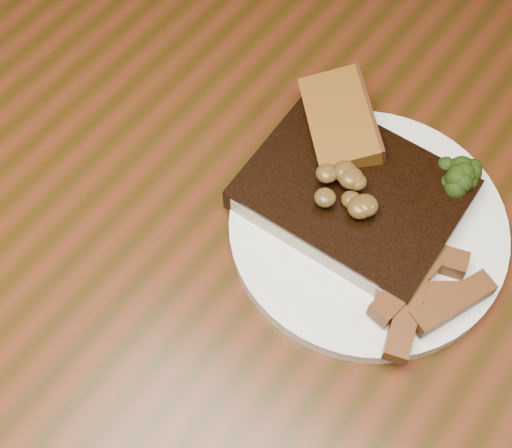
{
  "coord_description": "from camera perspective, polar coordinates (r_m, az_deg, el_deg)",
  "views": [
    {
      "loc": [
        0.17,
        -0.25,
        1.34
      ],
      "look_at": [
        -0.02,
        -0.01,
        0.78
      ],
      "focal_mm": 50.0,
      "sensor_mm": 36.0,
      "label": 1
    }
  ],
  "objects": [
    {
      "name": "steak",
      "position": [
        0.67,
        7.72,
        2.38
      ],
      "size": [
        0.2,
        0.15,
        0.03
      ],
      "primitive_type": "cube",
      "rotation": [
        0.0,
        0.0,
        0.05
      ],
      "color": "black",
      "rests_on": "plate"
    },
    {
      "name": "plate",
      "position": [
        0.67,
        8.89,
        -0.32
      ],
      "size": [
        0.28,
        0.28,
        0.01
      ],
      "primitive_type": "cylinder",
      "rotation": [
        0.0,
        0.0,
        -0.07
      ],
      "color": "white",
      "rests_on": "dining_table"
    },
    {
      "name": "broccoli_cluster",
      "position": [
        0.69,
        16.2,
        3.03
      ],
      "size": [
        0.06,
        0.06,
        0.04
      ],
      "primitive_type": null,
      "color": "#22340B",
      "rests_on": "plate"
    },
    {
      "name": "dining_table",
      "position": [
        0.75,
        1.44,
        -5.01
      ],
      "size": [
        1.6,
        0.9,
        0.75
      ],
      "color": "#491F0E",
      "rests_on": "ground"
    },
    {
      "name": "mushroom_pile",
      "position": [
        0.64,
        7.41,
        3.73
      ],
      "size": [
        0.06,
        0.06,
        0.03
      ],
      "primitive_type": null,
      "color": "#553D1A",
      "rests_on": "steak"
    },
    {
      "name": "garlic_bread",
      "position": [
        0.71,
        6.5,
        7.22
      ],
      "size": [
        0.12,
        0.11,
        0.02
      ],
      "primitive_type": "cube",
      "rotation": [
        0.0,
        0.0,
        -0.76
      ],
      "color": "brown",
      "rests_on": "plate"
    },
    {
      "name": "ground",
      "position": [
        1.38,
        0.81,
        -16.06
      ],
      "size": [
        4.5,
        4.5,
        0.0
      ],
      "primitive_type": "plane",
      "color": "#3D250E",
      "rests_on": "ground"
    },
    {
      "name": "steak_bone",
      "position": [
        0.64,
        4.47,
        -1.81
      ],
      "size": [
        0.17,
        0.02,
        0.02
      ],
      "primitive_type": "cube",
      "rotation": [
        0.0,
        0.0,
        0.05
      ],
      "color": "#BBB091",
      "rests_on": "plate"
    },
    {
      "name": "potato_wedges",
      "position": [
        0.64,
        12.38,
        -3.11
      ],
      "size": [
        0.1,
        0.1,
        0.02
      ],
      "primitive_type": null,
      "color": "brown",
      "rests_on": "plate"
    },
    {
      "name": "chair_far",
      "position": [
        1.19,
        15.09,
        15.08
      ],
      "size": [
        0.53,
        0.53,
        0.94
      ],
      "rotation": [
        0.0,
        0.0,
        3.36
      ],
      "color": "black",
      "rests_on": "ground"
    }
  ]
}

